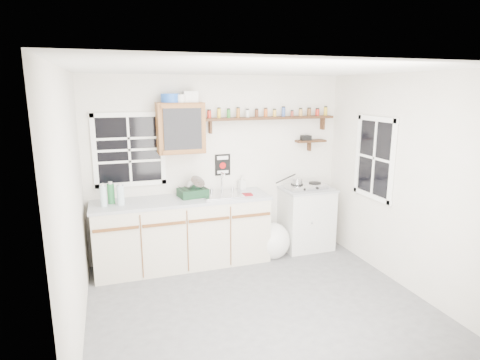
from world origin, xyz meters
name	(u,v)px	position (x,y,z in m)	size (l,w,h in m)	color
room	(260,195)	(0.00, 0.00, 1.25)	(3.64, 3.24, 2.54)	#4F4F52
main_cabinet	(183,232)	(-0.58, 1.30, 0.46)	(2.31, 0.63, 0.92)	beige
right_cabinet	(306,218)	(1.25, 1.32, 0.46)	(0.73, 0.57, 0.91)	beige
sink	(222,194)	(-0.05, 1.30, 0.93)	(0.52, 0.44, 0.29)	#BABABF
upper_cabinet	(181,128)	(-0.55, 1.44, 1.82)	(0.60, 0.32, 0.65)	brown
upper_cabinet_clutter	(178,98)	(-0.57, 1.44, 2.21)	(0.46, 0.24, 0.14)	#1B4DB3
spice_shelf	(270,117)	(0.73, 1.51, 1.93)	(1.91, 0.18, 0.35)	black
secondary_shelf	(309,141)	(1.36, 1.52, 1.58)	(0.45, 0.16, 0.24)	black
warning_sign	(223,165)	(0.05, 1.59, 1.28)	(0.22, 0.02, 0.30)	black
window_back	(129,150)	(-1.20, 1.59, 1.55)	(0.93, 0.03, 0.98)	black
window_right	(375,158)	(1.79, 0.55, 1.45)	(0.03, 0.78, 1.08)	black
water_bottles	(112,195)	(-1.45, 1.29, 1.05)	(0.28, 0.20, 0.29)	silver
dish_rack	(194,190)	(-0.42, 1.35, 1.01)	(0.41, 0.33, 0.28)	black
soap_bottle	(242,182)	(0.31, 1.52, 1.02)	(0.09, 0.09, 0.20)	white
rag	(247,194)	(0.28, 1.20, 0.93)	(0.13, 0.11, 0.02)	maroon
hotplate	(306,186)	(1.22, 1.30, 0.95)	(0.59, 0.34, 0.08)	#BABABF
saucepan	(297,181)	(1.06, 1.31, 1.03)	(0.36, 0.19, 0.16)	#BABABF
trash_bag	(272,241)	(0.65, 1.18, 0.23)	(0.46, 0.42, 0.53)	silver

